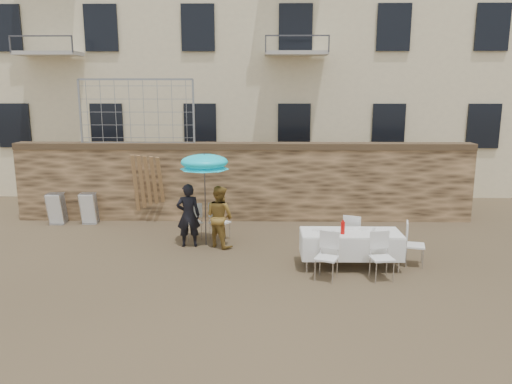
{
  "coord_description": "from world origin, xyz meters",
  "views": [
    {
      "loc": [
        0.59,
        -9.11,
        3.77
      ],
      "look_at": [
        0.4,
        2.2,
        1.4
      ],
      "focal_mm": 35.0,
      "sensor_mm": 36.0,
      "label": 1
    }
  ],
  "objects_px": {
    "couple_chair_right": "(220,221)",
    "man_suit": "(188,215)",
    "umbrella": "(204,165)",
    "soda_bottle": "(343,228)",
    "table_chair_front_left": "(327,257)",
    "banquet_table": "(351,234)",
    "table_chair_back": "(353,234)",
    "chair_stack_right": "(91,207)",
    "chair_stack_left": "(59,207)",
    "woman_dress": "(220,216)",
    "table_chair_front_right": "(382,257)",
    "table_chair_side": "(415,244)",
    "couple_chair_left": "(192,221)"
  },
  "relations": [
    {
      "from": "couple_chair_left",
      "to": "table_chair_front_right",
      "type": "bearing_deg",
      "value": 115.46
    },
    {
      "from": "couple_chair_left",
      "to": "chair_stack_right",
      "type": "distance_m",
      "value": 3.45
    },
    {
      "from": "banquet_table",
      "to": "chair_stack_left",
      "type": "relative_size",
      "value": 2.28
    },
    {
      "from": "table_chair_side",
      "to": "chair_stack_right",
      "type": "relative_size",
      "value": 1.04
    },
    {
      "from": "table_chair_side",
      "to": "chair_stack_left",
      "type": "xyz_separation_m",
      "value": [
        -9.06,
        3.33,
        -0.02
      ]
    },
    {
      "from": "umbrella",
      "to": "couple_chair_right",
      "type": "distance_m",
      "value": 1.6
    },
    {
      "from": "man_suit",
      "to": "soda_bottle",
      "type": "distance_m",
      "value": 3.78
    },
    {
      "from": "umbrella",
      "to": "soda_bottle",
      "type": "height_order",
      "value": "umbrella"
    },
    {
      "from": "soda_bottle",
      "to": "table_chair_front_left",
      "type": "bearing_deg",
      "value": -123.69
    },
    {
      "from": "soda_bottle",
      "to": "table_chair_front_left",
      "type": "relative_size",
      "value": 0.27
    },
    {
      "from": "woman_dress",
      "to": "couple_chair_left",
      "type": "relative_size",
      "value": 1.56
    },
    {
      "from": "man_suit",
      "to": "table_chair_front_left",
      "type": "height_order",
      "value": "man_suit"
    },
    {
      "from": "couple_chair_left",
      "to": "table_chair_front_left",
      "type": "xyz_separation_m",
      "value": [
        3.06,
        -2.65,
        0.0
      ]
    },
    {
      "from": "woman_dress",
      "to": "table_chair_front_right",
      "type": "relative_size",
      "value": 1.56
    },
    {
      "from": "chair_stack_left",
      "to": "man_suit",
      "type": "bearing_deg",
      "value": -27.5
    },
    {
      "from": "umbrella",
      "to": "couple_chair_left",
      "type": "relative_size",
      "value": 2.19
    },
    {
      "from": "man_suit",
      "to": "couple_chair_right",
      "type": "relative_size",
      "value": 1.61
    },
    {
      "from": "soda_bottle",
      "to": "table_chair_front_right",
      "type": "relative_size",
      "value": 0.27
    },
    {
      "from": "table_chair_front_right",
      "to": "table_chair_side",
      "type": "relative_size",
      "value": 1.0
    },
    {
      "from": "woman_dress",
      "to": "couple_chair_left",
      "type": "bearing_deg",
      "value": 2.03
    },
    {
      "from": "table_chair_front_left",
      "to": "table_chair_side",
      "type": "bearing_deg",
      "value": 45.66
    },
    {
      "from": "woman_dress",
      "to": "chair_stack_left",
      "type": "height_order",
      "value": "woman_dress"
    },
    {
      "from": "couple_chair_right",
      "to": "man_suit",
      "type": "bearing_deg",
      "value": 74.38
    },
    {
      "from": "woman_dress",
      "to": "table_chair_side",
      "type": "height_order",
      "value": "woman_dress"
    },
    {
      "from": "couple_chair_right",
      "to": "banquet_table",
      "type": "xyz_separation_m",
      "value": [
        2.96,
        -1.9,
        0.25
      ]
    },
    {
      "from": "table_chair_front_left",
      "to": "chair_stack_left",
      "type": "bearing_deg",
      "value": 171.99
    },
    {
      "from": "woman_dress",
      "to": "table_chair_front_right",
      "type": "distance_m",
      "value": 4.02
    },
    {
      "from": "man_suit",
      "to": "umbrella",
      "type": "height_order",
      "value": "umbrella"
    },
    {
      "from": "banquet_table",
      "to": "chair_stack_right",
      "type": "xyz_separation_m",
      "value": [
        -6.76,
        3.43,
        -0.27
      ]
    },
    {
      "from": "banquet_table",
      "to": "chair_stack_right",
      "type": "height_order",
      "value": "chair_stack_right"
    },
    {
      "from": "woman_dress",
      "to": "table_chair_side",
      "type": "xyz_separation_m",
      "value": [
        4.31,
        -1.25,
        -0.27
      ]
    },
    {
      "from": "man_suit",
      "to": "chair_stack_right",
      "type": "distance_m",
      "value": 3.74
    },
    {
      "from": "table_chair_front_left",
      "to": "chair_stack_left",
      "type": "distance_m",
      "value": 8.2
    },
    {
      "from": "table_chair_back",
      "to": "soda_bottle",
      "type": "bearing_deg",
      "value": 91.14
    },
    {
      "from": "woman_dress",
      "to": "table_chair_back",
      "type": "xyz_separation_m",
      "value": [
        3.11,
        -0.55,
        -0.27
      ]
    },
    {
      "from": "soda_bottle",
      "to": "couple_chair_right",
      "type": "bearing_deg",
      "value": 143.38
    },
    {
      "from": "banquet_table",
      "to": "table_chair_back",
      "type": "height_order",
      "value": "table_chair_back"
    },
    {
      "from": "soda_bottle",
      "to": "chair_stack_right",
      "type": "bearing_deg",
      "value": 151.35
    },
    {
      "from": "chair_stack_right",
      "to": "woman_dress",
      "type": "bearing_deg",
      "value": -28.4
    },
    {
      "from": "umbrella",
      "to": "chair_stack_right",
      "type": "bearing_deg",
      "value": 150.48
    },
    {
      "from": "man_suit",
      "to": "table_chair_front_right",
      "type": "bearing_deg",
      "value": 147.07
    },
    {
      "from": "banquet_table",
      "to": "table_chair_back",
      "type": "relative_size",
      "value": 2.19
    },
    {
      "from": "couple_chair_right",
      "to": "chair_stack_right",
      "type": "height_order",
      "value": "couple_chair_right"
    },
    {
      "from": "table_chair_side",
      "to": "chair_stack_right",
      "type": "xyz_separation_m",
      "value": [
        -8.16,
        3.33,
        -0.02
      ]
    },
    {
      "from": "couple_chair_right",
      "to": "chair_stack_right",
      "type": "distance_m",
      "value": 4.09
    },
    {
      "from": "couple_chair_left",
      "to": "couple_chair_right",
      "type": "distance_m",
      "value": 0.7
    },
    {
      "from": "table_chair_front_left",
      "to": "umbrella",
      "type": "bearing_deg",
      "value": 163.03
    },
    {
      "from": "banquet_table",
      "to": "chair_stack_right",
      "type": "distance_m",
      "value": 7.59
    },
    {
      "from": "soda_bottle",
      "to": "chair_stack_left",
      "type": "bearing_deg",
      "value": 154.34
    },
    {
      "from": "soda_bottle",
      "to": "table_chair_back",
      "type": "bearing_deg",
      "value": 67.17
    }
  ]
}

